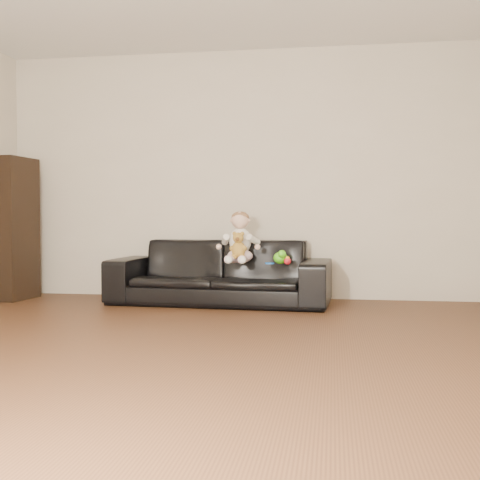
% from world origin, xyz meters
% --- Properties ---
extents(floor, '(5.50, 5.50, 0.00)m').
position_xyz_m(floor, '(0.00, 0.00, 0.00)').
color(floor, '#4C2D1A').
rests_on(floor, ground).
extents(wall_back, '(5.00, 0.00, 5.00)m').
position_xyz_m(wall_back, '(0.00, 2.75, 1.30)').
color(wall_back, beige).
rests_on(wall_back, ground).
extents(sofa, '(2.18, 0.96, 0.62)m').
position_xyz_m(sofa, '(-0.10, 2.25, 0.31)').
color(sofa, black).
rests_on(sofa, floor).
extents(cabinet, '(0.41, 0.53, 1.46)m').
position_xyz_m(cabinet, '(-2.30, 2.24, 0.73)').
color(cabinet, black).
rests_on(cabinet, floor).
extents(shelf_item, '(0.20, 0.27, 0.28)m').
position_xyz_m(shelf_item, '(-2.28, 2.24, 1.06)').
color(shelf_item, silver).
rests_on(shelf_item, cabinet).
extents(baby, '(0.34, 0.42, 0.49)m').
position_xyz_m(baby, '(0.11, 2.13, 0.63)').
color(baby, silver).
rests_on(baby, sofa).
extents(teddy_bear, '(0.15, 0.15, 0.24)m').
position_xyz_m(teddy_bear, '(0.12, 1.98, 0.59)').
color(teddy_bear, '#A37B2E').
rests_on(teddy_bear, sofa).
extents(toy_green, '(0.18, 0.20, 0.11)m').
position_xyz_m(toy_green, '(0.51, 2.08, 0.47)').
color(toy_green, '#53D318').
rests_on(toy_green, sofa).
extents(toy_rattle, '(0.09, 0.09, 0.07)m').
position_xyz_m(toy_rattle, '(0.58, 1.99, 0.44)').
color(toy_rattle, red).
rests_on(toy_rattle, sofa).
extents(toy_blue_disc, '(0.11, 0.11, 0.01)m').
position_xyz_m(toy_blue_disc, '(0.41, 2.06, 0.42)').
color(toy_blue_disc, blue).
rests_on(toy_blue_disc, sofa).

